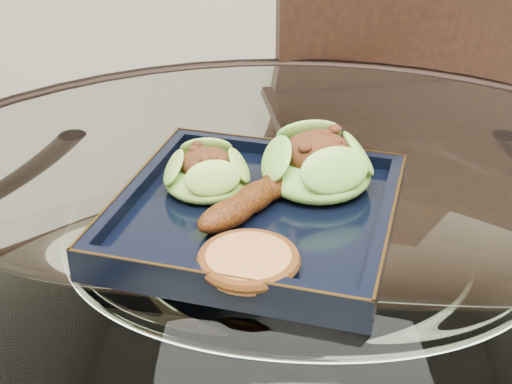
{
  "coord_description": "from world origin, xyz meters",
  "views": [
    {
      "loc": [
        -0.04,
        -0.56,
        1.15
      ],
      "look_at": [
        -0.04,
        0.05,
        0.8
      ],
      "focal_mm": 50.0,
      "sensor_mm": 36.0,
      "label": 1
    }
  ],
  "objects": [
    {
      "name": "dining_table",
      "position": [
        -0.0,
        -0.0,
        0.6
      ],
      "size": [
        1.13,
        1.13,
        0.77
      ],
      "color": "white",
      "rests_on": "ground"
    },
    {
      "name": "dining_chair",
      "position": [
        0.22,
        0.48,
        0.57
      ],
      "size": [
        0.52,
        0.52,
        1.02
      ],
      "rotation": [
        0.0,
        0.0,
        0.18
      ],
      "color": "#321C10",
      "rests_on": "ground"
    },
    {
      "name": "navy_plate",
      "position": [
        -0.04,
        0.05,
        0.77
      ],
      "size": [
        0.33,
        0.33,
        0.02
      ],
      "primitive_type": "cube",
      "rotation": [
        0.0,
        0.0,
        -0.27
      ],
      "color": "black",
      "rests_on": "dining_table"
    },
    {
      "name": "roasted_plantain",
      "position": [
        -0.04,
        0.05,
        0.8
      ],
      "size": [
        0.11,
        0.13,
        0.03
      ],
      "primitive_type": "ellipsoid",
      "rotation": [
        0.0,
        0.0,
        0.91
      ],
      "color": "#61290A",
      "rests_on": "navy_plate"
    },
    {
      "name": "crumb_patty",
      "position": [
        -0.05,
        -0.05,
        0.79
      ],
      "size": [
        0.1,
        0.1,
        0.01
      ],
      "primitive_type": "cylinder",
      "rotation": [
        0.0,
        0.0,
        0.32
      ],
      "color": "#BF7C3F",
      "rests_on": "navy_plate"
    },
    {
      "name": "lettuce_wrap_right",
      "position": [
        0.02,
        0.1,
        0.8
      ],
      "size": [
        0.14,
        0.14,
        0.04
      ],
      "primitive_type": "ellipsoid",
      "rotation": [
        0.0,
        0.0,
        -0.2
      ],
      "color": "#5DA12F",
      "rests_on": "navy_plate"
    },
    {
      "name": "lettuce_wrap_left",
      "position": [
        -0.09,
        0.1,
        0.8
      ],
      "size": [
        0.11,
        0.11,
        0.03
      ],
      "primitive_type": "ellipsoid",
      "rotation": [
        0.0,
        0.0,
        -0.27
      ],
      "color": "#6FAD32",
      "rests_on": "navy_plate"
    }
  ]
}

